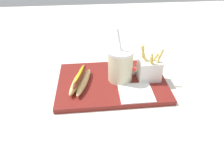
{
  "coord_description": "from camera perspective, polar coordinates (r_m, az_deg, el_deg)",
  "views": [
    {
      "loc": [
        0.07,
        0.7,
        0.52
      ],
      "look_at": [
        0.0,
        0.0,
        0.05
      ],
      "focal_mm": 33.43,
      "sensor_mm": 36.0,
      "label": 1
    }
  ],
  "objects": [
    {
      "name": "ground_plane",
      "position": [
        0.88,
        0.0,
        -3.23
      ],
      "size": [
        2.4,
        2.4,
        0.02
      ],
      "primitive_type": "cube",
      "color": "silver"
    },
    {
      "name": "soda_cup",
      "position": [
        0.84,
        2.31,
        2.61
      ],
      "size": [
        0.1,
        0.1,
        0.22
      ],
      "color": "beige",
      "rests_on": "food_tray"
    },
    {
      "name": "hot_dog_1",
      "position": [
        0.84,
        -8.66,
        -1.51
      ],
      "size": [
        0.1,
        0.19,
        0.06
      ],
      "color": "#DBB775",
      "rests_on": "food_tray"
    },
    {
      "name": "napkin_stack",
      "position": [
        0.8,
        6.57,
        -4.97
      ],
      "size": [
        0.13,
        0.12,
        0.0
      ],
      "primitive_type": "cube",
      "rotation": [
        0.0,
        0.0,
        -0.0
      ],
      "color": "white",
      "rests_on": "food_tray"
    },
    {
      "name": "fries_basket",
      "position": [
        0.86,
        10.18,
        1.37
      ],
      "size": [
        0.09,
        0.07,
        0.16
      ],
      "color": "white",
      "rests_on": "food_tray"
    },
    {
      "name": "food_tray",
      "position": [
        0.87,
        0.0,
        -2.18
      ],
      "size": [
        0.44,
        0.31,
        0.02
      ],
      "primitive_type": "cube",
      "color": "maroon",
      "rests_on": "ground_plane"
    },
    {
      "name": "ketchup_cup_1",
      "position": [
        0.91,
        5.71,
        1.07
      ],
      "size": [
        0.04,
        0.04,
        0.02
      ],
      "color": "white",
      "rests_on": "food_tray"
    }
  ]
}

